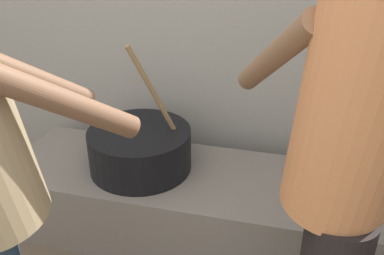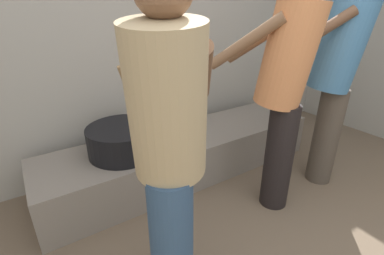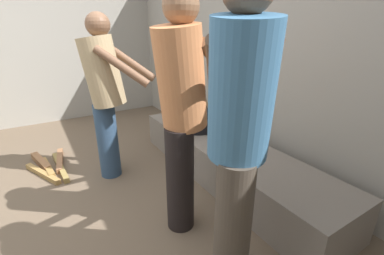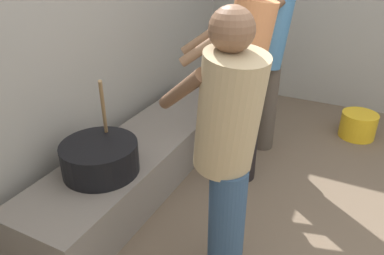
# 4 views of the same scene
# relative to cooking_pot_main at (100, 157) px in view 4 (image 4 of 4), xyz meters

# --- Properties ---
(block_enclosure_rear) EXTENTS (5.44, 0.20, 2.32)m
(block_enclosure_rear) POSITION_rel_cooking_pot_main_xyz_m (0.27, 0.52, 0.68)
(block_enclosure_rear) COLOR #9E998E
(block_enclosure_rear) RESTS_ON ground_plane
(hearth_ledge) EXTENTS (2.42, 0.60, 0.37)m
(hearth_ledge) POSITION_rel_cooking_pot_main_xyz_m (0.54, -0.00, -0.29)
(hearth_ledge) COLOR slate
(hearth_ledge) RESTS_ON ground_plane
(cooking_pot_main) EXTENTS (0.51, 0.51, 0.66)m
(cooking_pot_main) POSITION_rel_cooking_pot_main_xyz_m (0.00, 0.00, 0.00)
(cooking_pot_main) COLOR black
(cooking_pot_main) RESTS_ON hearth_ledge
(cook_in_orange_shirt) EXTENTS (0.58, 0.74, 1.63)m
(cook_in_orange_shirt) POSITION_rel_cooking_pot_main_xyz_m (0.87, -0.69, 0.46)
(cook_in_orange_shirt) COLOR black
(cook_in_orange_shirt) RESTS_ON ground_plane
(cook_in_blue_shirt) EXTENTS (0.74, 0.67, 1.67)m
(cook_in_blue_shirt) POSITION_rel_cooking_pot_main_xyz_m (1.43, -0.69, 0.48)
(cook_in_blue_shirt) COLOR #4C4238
(cook_in_blue_shirt) RESTS_ON ground_plane
(cook_in_tan_shirt) EXTENTS (0.63, 0.71, 1.54)m
(cook_in_tan_shirt) POSITION_rel_cooking_pot_main_xyz_m (-0.11, -0.94, 0.40)
(cook_in_tan_shirt) COLOR navy
(cook_in_tan_shirt) RESTS_ON ground_plane
(bucket_yellow_plastic) EXTENTS (0.34, 0.34, 0.25)m
(bucket_yellow_plastic) POSITION_rel_cooking_pot_main_xyz_m (2.06, -1.50, -0.35)
(bucket_yellow_plastic) COLOR gold
(bucket_yellow_plastic) RESTS_ON ground_plane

